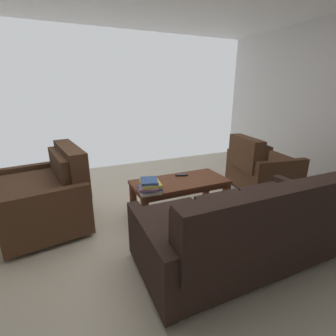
{
  "coord_description": "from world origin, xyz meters",
  "views": [
    {
      "loc": [
        0.94,
        2.28,
        1.51
      ],
      "look_at": [
        0.07,
        0.35,
        0.82
      ],
      "focal_mm": 25.87,
      "sensor_mm": 36.0,
      "label": 1
    }
  ],
  "objects_px": {
    "sofa_main": "(245,228)",
    "book_stack": "(149,186)",
    "coffee_table": "(180,186)",
    "armchair_side": "(260,168)",
    "loveseat_near": "(47,194)",
    "tv_remote": "(181,175)"
  },
  "relations": [
    {
      "from": "coffee_table",
      "to": "armchair_side",
      "type": "bearing_deg",
      "value": -172.67
    },
    {
      "from": "sofa_main",
      "to": "coffee_table",
      "type": "height_order",
      "value": "sofa_main"
    },
    {
      "from": "armchair_side",
      "to": "book_stack",
      "type": "height_order",
      "value": "armchair_side"
    },
    {
      "from": "sofa_main",
      "to": "coffee_table",
      "type": "bearing_deg",
      "value": -84.2
    },
    {
      "from": "sofa_main",
      "to": "tv_remote",
      "type": "xyz_separation_m",
      "value": [
        0.01,
        -1.2,
        0.1
      ]
    },
    {
      "from": "tv_remote",
      "to": "armchair_side",
      "type": "bearing_deg",
      "value": -178.2
    },
    {
      "from": "loveseat_near",
      "to": "armchair_side",
      "type": "relative_size",
      "value": 1.24
    },
    {
      "from": "tv_remote",
      "to": "book_stack",
      "type": "bearing_deg",
      "value": 29.06
    },
    {
      "from": "coffee_table",
      "to": "tv_remote",
      "type": "xyz_separation_m",
      "value": [
        -0.1,
        -0.15,
        0.08
      ]
    },
    {
      "from": "loveseat_near",
      "to": "book_stack",
      "type": "distance_m",
      "value": 1.18
    },
    {
      "from": "sofa_main",
      "to": "loveseat_near",
      "type": "bearing_deg",
      "value": -42.25
    },
    {
      "from": "sofa_main",
      "to": "loveseat_near",
      "type": "xyz_separation_m",
      "value": [
        1.59,
        -1.45,
        0.02
      ]
    },
    {
      "from": "book_stack",
      "to": "coffee_table",
      "type": "bearing_deg",
      "value": -160.8
    },
    {
      "from": "book_stack",
      "to": "tv_remote",
      "type": "bearing_deg",
      "value": -150.94
    },
    {
      "from": "armchair_side",
      "to": "book_stack",
      "type": "xyz_separation_m",
      "value": [
        1.94,
        0.35,
        0.16
      ]
    },
    {
      "from": "sofa_main",
      "to": "book_stack",
      "type": "relative_size",
      "value": 5.87
    },
    {
      "from": "armchair_side",
      "to": "sofa_main",
      "type": "bearing_deg",
      "value": 42.04
    },
    {
      "from": "sofa_main",
      "to": "armchair_side",
      "type": "bearing_deg",
      "value": -137.96
    },
    {
      "from": "armchair_side",
      "to": "tv_remote",
      "type": "relative_size",
      "value": 5.97
    },
    {
      "from": "sofa_main",
      "to": "tv_remote",
      "type": "relative_size",
      "value": 11.07
    },
    {
      "from": "sofa_main",
      "to": "armchair_side",
      "type": "distance_m",
      "value": 1.85
    },
    {
      "from": "sofa_main",
      "to": "book_stack",
      "type": "bearing_deg",
      "value": -57.88
    }
  ]
}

